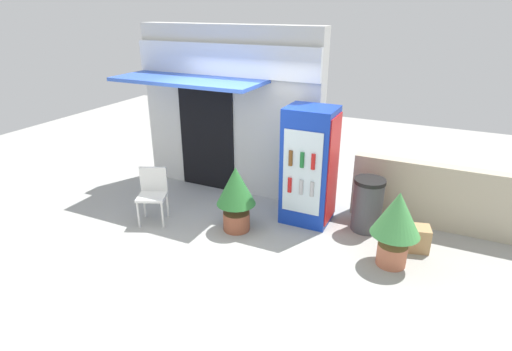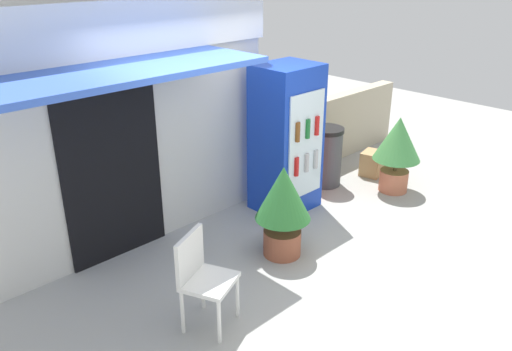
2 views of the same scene
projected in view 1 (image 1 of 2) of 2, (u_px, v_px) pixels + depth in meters
name	position (u px, v px, depth m)	size (l,w,h in m)	color
ground	(216.00, 231.00, 6.59)	(16.00, 16.00, 0.00)	#A3A39E
storefront_building	(228.00, 109.00, 7.57)	(3.49, 1.37, 3.02)	silver
drink_cooler	(309.00, 166.00, 6.57)	(0.78, 0.70, 1.90)	#1438B2
plastic_chair	(153.00, 191.00, 6.72)	(0.57, 0.56, 0.90)	silver
potted_plant_near_shop	(236.00, 193.00, 6.39)	(0.61, 0.61, 1.06)	#995138
potted_plant_curbside	(397.00, 220.00, 5.48)	(0.66, 0.66, 1.09)	#BC6B4C
trash_bin	(368.00, 205.00, 6.47)	(0.48, 0.48, 0.86)	#47474C
stone_boundary_wall	(441.00, 197.00, 6.50)	(2.73, 0.22, 1.05)	#B7AD93
cardboard_box	(417.00, 238.00, 6.02)	(0.34, 0.29, 0.37)	tan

